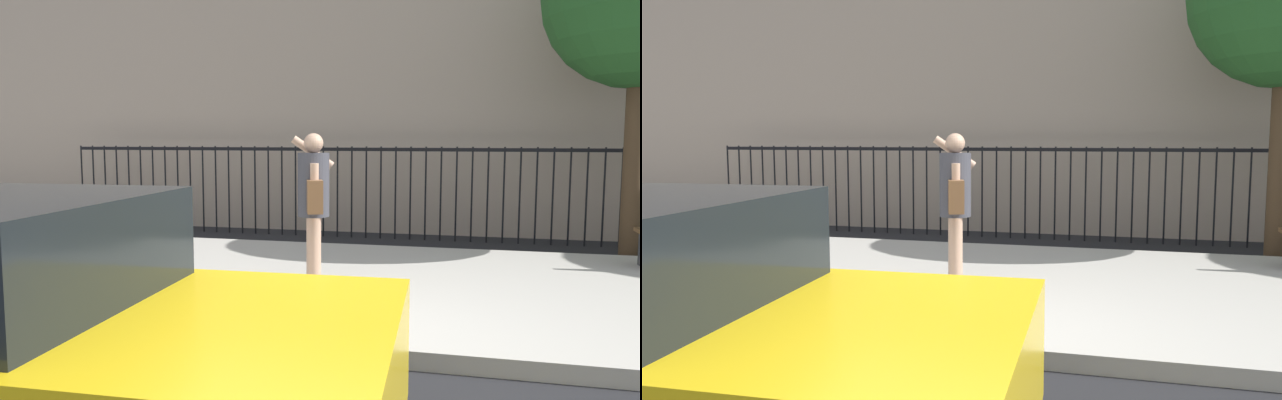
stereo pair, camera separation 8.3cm
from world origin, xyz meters
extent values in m
plane|color=black|center=(0.00, 0.00, 0.00)|extent=(60.00, 60.00, 0.00)
cube|color=#B2ADA3|center=(0.00, 2.20, 0.07)|extent=(28.00, 4.40, 0.15)
cube|color=black|center=(0.00, 5.90, 1.55)|extent=(12.00, 0.04, 0.06)
cylinder|color=black|center=(-6.00, 5.90, 0.80)|extent=(0.03, 0.03, 1.60)
cylinder|color=black|center=(-5.74, 5.90, 0.80)|extent=(0.03, 0.03, 1.60)
cylinder|color=black|center=(-5.49, 5.90, 0.80)|extent=(0.03, 0.03, 1.60)
cylinder|color=black|center=(-5.23, 5.90, 0.80)|extent=(0.03, 0.03, 1.60)
cylinder|color=black|center=(-4.98, 5.90, 0.80)|extent=(0.03, 0.03, 1.60)
cylinder|color=black|center=(-4.72, 5.90, 0.80)|extent=(0.03, 0.03, 1.60)
cylinder|color=black|center=(-4.47, 5.90, 0.80)|extent=(0.03, 0.03, 1.60)
cylinder|color=black|center=(-4.21, 5.90, 0.80)|extent=(0.03, 0.03, 1.60)
cylinder|color=black|center=(-3.96, 5.90, 0.80)|extent=(0.03, 0.03, 1.60)
cylinder|color=black|center=(-3.70, 5.90, 0.80)|extent=(0.03, 0.03, 1.60)
cylinder|color=black|center=(-3.45, 5.90, 0.80)|extent=(0.03, 0.03, 1.60)
cylinder|color=black|center=(-3.19, 5.90, 0.80)|extent=(0.03, 0.03, 1.60)
cylinder|color=black|center=(-2.94, 5.90, 0.80)|extent=(0.03, 0.03, 1.60)
cylinder|color=black|center=(-2.68, 5.90, 0.80)|extent=(0.03, 0.03, 1.60)
cylinder|color=black|center=(-2.43, 5.90, 0.80)|extent=(0.03, 0.03, 1.60)
cylinder|color=black|center=(-2.17, 5.90, 0.80)|extent=(0.03, 0.03, 1.60)
cylinder|color=black|center=(-1.91, 5.90, 0.80)|extent=(0.03, 0.03, 1.60)
cylinder|color=black|center=(-1.66, 5.90, 0.80)|extent=(0.03, 0.03, 1.60)
cylinder|color=black|center=(-1.40, 5.90, 0.80)|extent=(0.03, 0.03, 1.60)
cylinder|color=black|center=(-1.15, 5.90, 0.80)|extent=(0.03, 0.03, 1.60)
cylinder|color=black|center=(-0.89, 5.90, 0.80)|extent=(0.03, 0.03, 1.60)
cylinder|color=black|center=(-0.64, 5.90, 0.80)|extent=(0.03, 0.03, 1.60)
cylinder|color=black|center=(-0.38, 5.90, 0.80)|extent=(0.03, 0.03, 1.60)
cylinder|color=black|center=(-0.13, 5.90, 0.80)|extent=(0.03, 0.03, 1.60)
cylinder|color=black|center=(0.13, 5.90, 0.80)|extent=(0.03, 0.03, 1.60)
cylinder|color=black|center=(0.38, 5.90, 0.80)|extent=(0.03, 0.03, 1.60)
cylinder|color=black|center=(0.64, 5.90, 0.80)|extent=(0.03, 0.03, 1.60)
cylinder|color=black|center=(0.89, 5.90, 0.80)|extent=(0.03, 0.03, 1.60)
cylinder|color=black|center=(1.15, 5.90, 0.80)|extent=(0.03, 0.03, 1.60)
cylinder|color=black|center=(1.40, 5.90, 0.80)|extent=(0.03, 0.03, 1.60)
cylinder|color=black|center=(1.66, 5.90, 0.80)|extent=(0.03, 0.03, 1.60)
cylinder|color=black|center=(1.91, 5.90, 0.80)|extent=(0.03, 0.03, 1.60)
cylinder|color=black|center=(2.17, 5.90, 0.80)|extent=(0.03, 0.03, 1.60)
cylinder|color=black|center=(2.43, 5.90, 0.80)|extent=(0.03, 0.03, 1.60)
cylinder|color=black|center=(2.68, 5.90, 0.80)|extent=(0.03, 0.03, 1.60)
cylinder|color=black|center=(2.94, 5.90, 0.80)|extent=(0.03, 0.03, 1.60)
cylinder|color=black|center=(3.19, 5.90, 0.80)|extent=(0.03, 0.03, 1.60)
cylinder|color=black|center=(3.45, 5.90, 0.80)|extent=(0.03, 0.03, 1.60)
cylinder|color=black|center=(3.70, 5.90, 0.80)|extent=(0.03, 0.03, 1.60)
cylinder|color=black|center=(0.21, -1.02, 0.32)|extent=(0.65, 0.24, 0.64)
cylinder|color=tan|center=(-0.35, 1.95, 0.52)|extent=(0.15, 0.15, 0.75)
cylinder|color=tan|center=(-0.29, 1.76, 0.52)|extent=(0.15, 0.15, 0.75)
cylinder|color=#3F3F47|center=(-0.32, 1.86, 1.24)|extent=(0.42, 0.42, 0.68)
sphere|color=tan|center=(-0.32, 1.86, 1.69)|extent=(0.21, 0.21, 0.21)
cylinder|color=tan|center=(-0.38, 2.05, 1.58)|extent=(0.48, 0.22, 0.37)
cylinder|color=tan|center=(-0.26, 1.66, 1.22)|extent=(0.09, 0.09, 0.52)
cube|color=black|center=(-0.30, 2.02, 1.67)|extent=(0.03, 0.07, 0.15)
cube|color=brown|center=(-0.24, 1.61, 1.14)|extent=(0.23, 0.31, 0.34)
cylinder|color=#4C3823|center=(3.58, 4.82, 1.51)|extent=(0.28, 0.28, 3.02)
camera|label=1|loc=(1.23, -4.36, 1.73)|focal=33.52mm
camera|label=2|loc=(1.32, -4.34, 1.73)|focal=33.52mm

